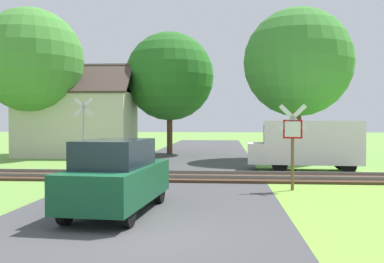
{
  "coord_description": "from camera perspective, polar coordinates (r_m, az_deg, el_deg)",
  "views": [
    {
      "loc": [
        1.9,
        -8.38,
        2.21
      ],
      "look_at": [
        0.5,
        9.15,
        1.8
      ],
      "focal_mm": 40.0,
      "sensor_mm": 36.0,
      "label": 1
    }
  ],
  "objects": [
    {
      "name": "ground_plane",
      "position": [
        8.87,
        -8.18,
        -13.11
      ],
      "size": [
        160.0,
        160.0,
        0.0
      ],
      "primitive_type": "plane",
      "color": "#6B9942"
    },
    {
      "name": "parked_car",
      "position": [
        10.5,
        -9.95,
        -5.89
      ],
      "size": [
        1.98,
        4.13,
        1.78
      ],
      "rotation": [
        0.0,
        0.0,
        -0.09
      ],
      "color": "#144C2D",
      "rests_on": "ground"
    },
    {
      "name": "road_asphalt",
      "position": [
        10.78,
        -5.79,
        -10.49
      ],
      "size": [
        6.73,
        80.0,
        0.01
      ],
      "primitive_type": "cube",
      "color": "#424244",
      "rests_on": "ground"
    },
    {
      "name": "rail_track",
      "position": [
        16.78,
        -1.99,
        -6.04
      ],
      "size": [
        60.0,
        2.6,
        0.22
      ],
      "color": "#422D1E",
      "rests_on": "ground"
    },
    {
      "name": "tree_left",
      "position": [
        27.74,
        -20.66,
        8.86
      ],
      "size": [
        6.23,
        6.23,
        9.01
      ],
      "color": "#513823",
      "rests_on": "ground"
    },
    {
      "name": "stop_sign_near",
      "position": [
        14.01,
        13.27,
        -0.94
      ],
      "size": [
        0.87,
        0.2,
        2.77
      ],
      "rotation": [
        0.0,
        0.0,
        2.98
      ],
      "color": "brown",
      "rests_on": "ground"
    },
    {
      "name": "tree_center",
      "position": [
        29.04,
        -3.0,
        7.33
      ],
      "size": [
        5.93,
        5.93,
        8.22
      ],
      "color": "#513823",
      "rests_on": "ground"
    },
    {
      "name": "tree_right",
      "position": [
        25.47,
        13.94,
        8.93
      ],
      "size": [
        6.2,
        6.2,
        8.7
      ],
      "color": "#513823",
      "rests_on": "ground"
    },
    {
      "name": "mail_truck",
      "position": [
        19.76,
        15.13,
        -1.53
      ],
      "size": [
        5.01,
        2.17,
        2.24
      ],
      "rotation": [
        0.0,
        0.0,
        1.51
      ],
      "color": "white",
      "rests_on": "ground"
    },
    {
      "name": "crossing_sign_far",
      "position": [
        20.36,
        -14.25,
        0.49
      ],
      "size": [
        0.85,
        0.26,
        3.33
      ],
      "rotation": [
        0.0,
        0.0,
        0.26
      ],
      "color": "#9E9EA5",
      "rests_on": "ground"
    },
    {
      "name": "house",
      "position": [
        28.69,
        -14.91,
        1.23
      ],
      "size": [
        7.42,
        5.41,
        5.95
      ],
      "rotation": [
        0.0,
        0.0,
        0.03
      ],
      "color": "beige",
      "rests_on": "ground"
    }
  ]
}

